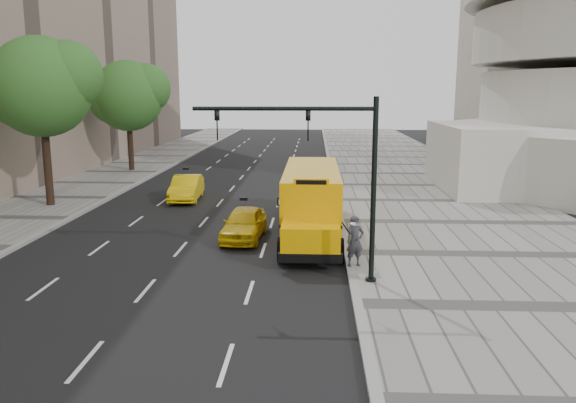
{
  "coord_description": "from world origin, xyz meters",
  "views": [
    {
      "loc": [
        4.62,
        -27.6,
        6.57
      ],
      "look_at": [
        3.5,
        -4.0,
        1.9
      ],
      "focal_mm": 35.0,
      "sensor_mm": 36.0,
      "label": 1
    }
  ],
  "objects_px": {
    "pedestrian": "(355,241)",
    "taxi_near": "(244,223)",
    "school_bus": "(312,195)",
    "traffic_signal": "(332,167)",
    "tree_c": "(129,95)",
    "taxi_far": "(186,188)",
    "tree_b": "(43,86)"
  },
  "relations": [
    {
      "from": "pedestrian",
      "to": "traffic_signal",
      "type": "xyz_separation_m",
      "value": [
        -0.96,
        -1.68,
        3.0
      ]
    },
    {
      "from": "tree_c",
      "to": "taxi_near",
      "type": "xyz_separation_m",
      "value": [
        11.87,
        -21.0,
        -5.51
      ]
    },
    {
      "from": "tree_c",
      "to": "school_bus",
      "type": "distance_m",
      "value": 24.97
    },
    {
      "from": "school_bus",
      "to": "tree_c",
      "type": "bearing_deg",
      "value": 127.32
    },
    {
      "from": "pedestrian",
      "to": "taxi_near",
      "type": "bearing_deg",
      "value": 117.87
    },
    {
      "from": "taxi_near",
      "to": "taxi_far",
      "type": "distance_m",
      "value": 10.1
    },
    {
      "from": "tree_b",
      "to": "traffic_signal",
      "type": "bearing_deg",
      "value": -38.43
    },
    {
      "from": "school_bus",
      "to": "taxi_far",
      "type": "xyz_separation_m",
      "value": [
        -7.67,
        7.5,
        -1.02
      ]
    },
    {
      "from": "taxi_near",
      "to": "traffic_signal",
      "type": "bearing_deg",
      "value": -54.44
    },
    {
      "from": "tree_c",
      "to": "taxi_far",
      "type": "relative_size",
      "value": 1.98
    },
    {
      "from": "school_bus",
      "to": "taxi_near",
      "type": "distance_m",
      "value": 3.52
    },
    {
      "from": "tree_b",
      "to": "school_bus",
      "type": "relative_size",
      "value": 0.83
    },
    {
      "from": "pedestrian",
      "to": "traffic_signal",
      "type": "distance_m",
      "value": 3.56
    },
    {
      "from": "tree_b",
      "to": "tree_c",
      "type": "relative_size",
      "value": 1.06
    },
    {
      "from": "traffic_signal",
      "to": "taxi_near",
      "type": "bearing_deg",
      "value": 122.16
    },
    {
      "from": "tree_b",
      "to": "pedestrian",
      "type": "distance_m",
      "value": 20.52
    },
    {
      "from": "school_bus",
      "to": "traffic_signal",
      "type": "bearing_deg",
      "value": -84.63
    },
    {
      "from": "pedestrian",
      "to": "taxi_far",
      "type": "bearing_deg",
      "value": 105.29
    },
    {
      "from": "tree_c",
      "to": "pedestrian",
      "type": "xyz_separation_m",
      "value": [
        16.54,
        -25.23,
        -5.13
      ]
    },
    {
      "from": "school_bus",
      "to": "traffic_signal",
      "type": "distance_m",
      "value": 7.75
    },
    {
      "from": "tree_c",
      "to": "traffic_signal",
      "type": "distance_m",
      "value": 31.16
    },
    {
      "from": "taxi_far",
      "to": "traffic_signal",
      "type": "bearing_deg",
      "value": -64.38
    },
    {
      "from": "school_bus",
      "to": "pedestrian",
      "type": "height_order",
      "value": "school_bus"
    },
    {
      "from": "tree_c",
      "to": "traffic_signal",
      "type": "height_order",
      "value": "tree_c"
    },
    {
      "from": "taxi_near",
      "to": "traffic_signal",
      "type": "relative_size",
      "value": 0.65
    },
    {
      "from": "pedestrian",
      "to": "traffic_signal",
      "type": "relative_size",
      "value": 0.3
    },
    {
      "from": "tree_b",
      "to": "school_bus",
      "type": "xyz_separation_m",
      "value": [
        14.9,
        -5.0,
        -5.07
      ]
    },
    {
      "from": "taxi_far",
      "to": "pedestrian",
      "type": "xyz_separation_m",
      "value": [
        9.32,
        -13.19,
        0.35
      ]
    },
    {
      "from": "school_bus",
      "to": "traffic_signal",
      "type": "relative_size",
      "value": 1.81
    },
    {
      "from": "tree_c",
      "to": "tree_b",
      "type": "bearing_deg",
      "value": -90.01
    },
    {
      "from": "tree_b",
      "to": "pedestrian",
      "type": "height_order",
      "value": "tree_b"
    },
    {
      "from": "traffic_signal",
      "to": "tree_c",
      "type": "bearing_deg",
      "value": 120.08
    }
  ]
}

